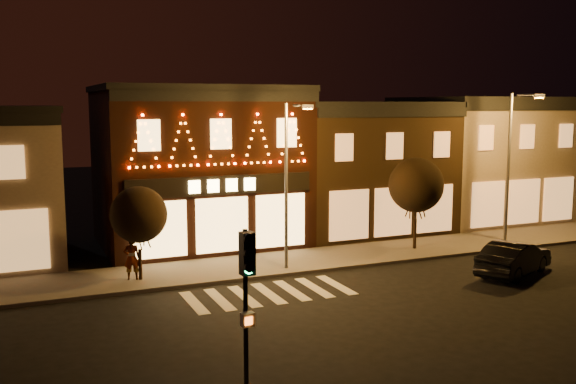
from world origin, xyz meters
TOP-DOWN VIEW (x-y plane):
  - ground at (0.00, 0.00)m, footprint 120.00×120.00m
  - sidewalk_far at (2.00, 8.00)m, footprint 44.00×4.00m
  - building_pulp at (0.00, 13.98)m, footprint 10.20×8.34m
  - building_right_a at (9.50, 13.99)m, footprint 9.20×8.28m
  - building_right_b at (18.50, 13.99)m, footprint 9.20×8.28m
  - traffic_signal_near at (-4.13, -5.13)m, footprint 0.33×0.46m
  - streetlamp_mid at (2.02, 6.62)m, footprint 0.69×1.66m
  - streetlamp_right at (15.15, 7.40)m, footprint 0.72×1.78m
  - tree_left at (-4.33, 7.51)m, footprint 2.33×2.33m
  - tree_right at (9.48, 7.87)m, footprint 2.75×2.75m
  - dark_sedan at (10.83, 2.35)m, footprint 4.79×3.32m
  - pedestrian at (-4.65, 7.62)m, footprint 0.73×0.55m

SIDE VIEW (x-z plane):
  - ground at x=0.00m, z-range 0.00..0.00m
  - sidewalk_far at x=2.00m, z-range 0.00..0.15m
  - dark_sedan at x=10.83m, z-range 0.00..1.50m
  - pedestrian at x=-4.65m, z-range 0.15..1.97m
  - tree_left at x=-4.33m, z-range 0.93..4.83m
  - traffic_signal_near at x=-4.13m, z-range 1.05..5.42m
  - tree_right at x=9.48m, z-range 1.07..5.67m
  - building_right_a at x=9.50m, z-range 0.01..7.51m
  - building_right_b at x=18.50m, z-range 0.01..7.81m
  - building_pulp at x=0.00m, z-range 0.01..8.31m
  - streetlamp_mid at x=2.02m, z-range 0.78..8.05m
  - streetlamp_right at x=15.15m, z-range 0.83..8.62m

